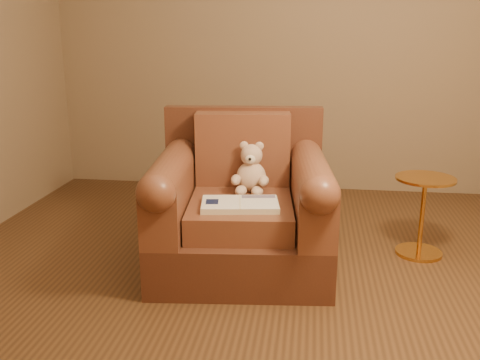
# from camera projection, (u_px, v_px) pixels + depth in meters

# --- Properties ---
(floor) EXTENTS (4.00, 4.00, 0.00)m
(floor) POSITION_uv_depth(u_px,v_px,m) (251.00, 282.00, 3.12)
(floor) COLOR #55361D
(floor) RESTS_ON ground
(armchair) EXTENTS (1.13, 1.08, 0.93)m
(armchair) POSITION_uv_depth(u_px,v_px,m) (241.00, 209.00, 3.28)
(armchair) COLOR #532B1B
(armchair) RESTS_ON floor
(teddy_bear) EXTENTS (0.23, 0.26, 0.32)m
(teddy_bear) POSITION_uv_depth(u_px,v_px,m) (251.00, 173.00, 3.30)
(teddy_bear) COLOR #D1AC92
(teddy_bear) RESTS_ON armchair
(guidebook) EXTENTS (0.47, 0.32, 0.04)m
(guidebook) POSITION_uv_depth(u_px,v_px,m) (240.00, 204.00, 3.03)
(guidebook) COLOR beige
(guidebook) RESTS_ON armchair
(side_table) EXTENTS (0.37, 0.37, 0.52)m
(side_table) POSITION_uv_depth(u_px,v_px,m) (422.00, 213.00, 3.43)
(side_table) COLOR gold
(side_table) RESTS_ON floor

